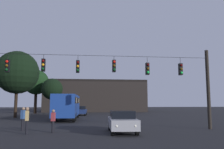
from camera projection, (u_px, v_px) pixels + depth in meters
name	position (u px, v px, depth m)	size (l,w,h in m)	color
ground_plane	(93.00, 120.00, 28.20)	(168.00, 168.00, 0.00)	black
overhead_signal_span	(97.00, 80.00, 18.03)	(18.14, 0.44, 6.37)	black
city_bus	(67.00, 104.00, 29.40)	(2.74, 11.05, 3.00)	navy
car_near_right	(122.00, 121.00, 16.54)	(2.01, 4.41, 1.52)	#99999E
car_far_left	(81.00, 110.00, 38.99)	(2.05, 4.42, 1.52)	navy
pedestrian_crossing_left	(23.00, 117.00, 17.69)	(0.33, 0.41, 1.75)	black
pedestrian_crossing_center	(27.00, 119.00, 15.71)	(0.32, 0.41, 1.79)	black
pedestrian_crossing_right	(53.00, 120.00, 16.60)	(0.29, 0.39, 1.61)	black
corner_building	(95.00, 96.00, 57.33)	(23.08, 12.32, 7.21)	black
tree_left_silhouette	(52.00, 89.00, 42.13)	(3.80, 3.80, 6.42)	#2D2116
tree_behind_building	(36.00, 82.00, 45.41)	(4.78, 4.78, 8.41)	black
tree_right_far	(17.00, 72.00, 33.62)	(6.12, 6.12, 9.45)	black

